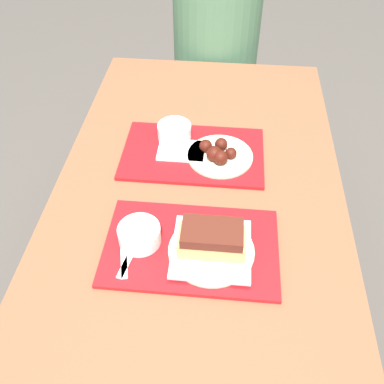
{
  "coord_description": "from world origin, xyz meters",
  "views": [
    {
      "loc": [
        0.07,
        -0.85,
        1.63
      ],
      "look_at": [
        -0.01,
        -0.01,
        0.77
      ],
      "focal_mm": 40.0,
      "sensor_mm": 36.0,
      "label": 1
    }
  ],
  "objects_px": {
    "bowl_coleslaw_far": "(174,131)",
    "person_seated_across": "(216,36)",
    "tray_near": "(192,247)",
    "brisket_sandwich_plate": "(212,243)",
    "bowl_coleslaw_near": "(139,234)",
    "wings_plate_far": "(219,154)",
    "tray_far": "(193,153)"
  },
  "relations": [
    {
      "from": "wings_plate_far",
      "to": "person_seated_across",
      "type": "distance_m",
      "value": 0.85
    },
    {
      "from": "tray_far",
      "to": "bowl_coleslaw_near",
      "type": "relative_size",
      "value": 4.08
    },
    {
      "from": "bowl_coleslaw_near",
      "to": "tray_near",
      "type": "bearing_deg",
      "value": -1.47
    },
    {
      "from": "tray_near",
      "to": "bowl_coleslaw_far",
      "type": "relative_size",
      "value": 4.08
    },
    {
      "from": "bowl_coleslaw_near",
      "to": "person_seated_across",
      "type": "distance_m",
      "value": 1.21
    },
    {
      "from": "tray_far",
      "to": "wings_plate_far",
      "type": "bearing_deg",
      "value": -14.47
    },
    {
      "from": "tray_far",
      "to": "person_seated_across",
      "type": "distance_m",
      "value": 0.83
    },
    {
      "from": "bowl_coleslaw_near",
      "to": "wings_plate_far",
      "type": "relative_size",
      "value": 0.53
    },
    {
      "from": "bowl_coleslaw_far",
      "to": "bowl_coleslaw_near",
      "type": "bearing_deg",
      "value": -94.74
    },
    {
      "from": "brisket_sandwich_plate",
      "to": "wings_plate_far",
      "type": "height_order",
      "value": "brisket_sandwich_plate"
    },
    {
      "from": "brisket_sandwich_plate",
      "to": "bowl_coleslaw_far",
      "type": "xyz_separation_m",
      "value": [
        -0.15,
        0.46,
        -0.01
      ]
    },
    {
      "from": "bowl_coleslaw_near",
      "to": "bowl_coleslaw_far",
      "type": "distance_m",
      "value": 0.44
    },
    {
      "from": "tray_far",
      "to": "wings_plate_far",
      "type": "distance_m",
      "value": 0.09
    },
    {
      "from": "brisket_sandwich_plate",
      "to": "bowl_coleslaw_far",
      "type": "bearing_deg",
      "value": 108.28
    },
    {
      "from": "tray_near",
      "to": "tray_far",
      "type": "distance_m",
      "value": 0.38
    },
    {
      "from": "tray_near",
      "to": "person_seated_across",
      "type": "height_order",
      "value": "person_seated_across"
    },
    {
      "from": "tray_near",
      "to": "bowl_coleslaw_far",
      "type": "bearing_deg",
      "value": 102.78
    },
    {
      "from": "tray_near",
      "to": "bowl_coleslaw_near",
      "type": "relative_size",
      "value": 4.08
    },
    {
      "from": "tray_far",
      "to": "person_seated_across",
      "type": "xyz_separation_m",
      "value": [
        0.03,
        0.83,
        0.01
      ]
    },
    {
      "from": "person_seated_across",
      "to": "bowl_coleslaw_far",
      "type": "bearing_deg",
      "value": -97.36
    },
    {
      "from": "bowl_coleslaw_near",
      "to": "brisket_sandwich_plate",
      "type": "height_order",
      "value": "brisket_sandwich_plate"
    },
    {
      "from": "bowl_coleslaw_far",
      "to": "person_seated_across",
      "type": "distance_m",
      "value": 0.77
    },
    {
      "from": "tray_near",
      "to": "brisket_sandwich_plate",
      "type": "relative_size",
      "value": 2.04
    },
    {
      "from": "bowl_coleslaw_far",
      "to": "wings_plate_far",
      "type": "bearing_deg",
      "value": -30.83
    },
    {
      "from": "tray_far",
      "to": "bowl_coleslaw_near",
      "type": "height_order",
      "value": "bowl_coleslaw_near"
    },
    {
      "from": "tray_near",
      "to": "brisket_sandwich_plate",
      "type": "bearing_deg",
      "value": -14.93
    },
    {
      "from": "brisket_sandwich_plate",
      "to": "person_seated_across",
      "type": "relative_size",
      "value": 0.31
    },
    {
      "from": "brisket_sandwich_plate",
      "to": "bowl_coleslaw_far",
      "type": "height_order",
      "value": "brisket_sandwich_plate"
    },
    {
      "from": "bowl_coleslaw_far",
      "to": "wings_plate_far",
      "type": "distance_m",
      "value": 0.18
    },
    {
      "from": "bowl_coleslaw_near",
      "to": "person_seated_across",
      "type": "height_order",
      "value": "person_seated_across"
    },
    {
      "from": "tray_near",
      "to": "person_seated_across",
      "type": "bearing_deg",
      "value": 90.13
    },
    {
      "from": "bowl_coleslaw_near",
      "to": "wings_plate_far",
      "type": "distance_m",
      "value": 0.4
    }
  ]
}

